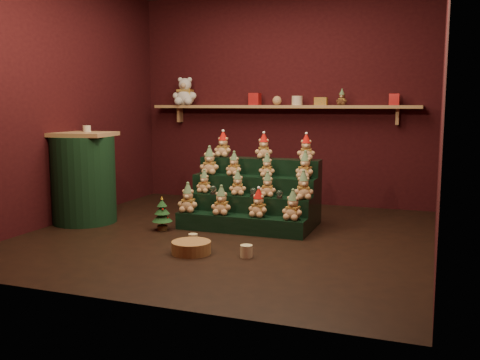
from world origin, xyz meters
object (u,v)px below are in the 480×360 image
at_px(mug_right, 246,251).
at_px(snow_globe_a, 213,190).
at_px(mini_christmas_tree, 162,214).
at_px(white_bear, 185,88).
at_px(snow_globe_b, 253,192).
at_px(brown_bear, 342,97).
at_px(snow_globe_c, 280,194).
at_px(side_table, 83,178).
at_px(riser_tier_front, 240,224).
at_px(wicker_basket, 191,247).
at_px(mug_left, 193,238).

bearing_deg(mug_right, snow_globe_a, 126.43).
xyz_separation_m(mini_christmas_tree, white_bear, (-0.63, 1.89, 1.38)).
bearing_deg(snow_globe_b, brown_bear, 67.06).
relative_size(snow_globe_c, side_table, 0.09).
distance_m(riser_tier_front, wicker_basket, 0.91).
bearing_deg(white_bear, snow_globe_c, -48.53).
bearing_deg(snow_globe_c, mug_left, -132.62).
xyz_separation_m(snow_globe_a, mug_left, (0.09, -0.72, -0.36)).
height_order(mug_left, white_bear, white_bear).
bearing_deg(mug_right, side_table, 162.39).
xyz_separation_m(snow_globe_b, wicker_basket, (-0.23, -1.06, -0.35)).
height_order(mug_right, white_bear, white_bear).
bearing_deg(snow_globe_a, riser_tier_front, -23.29).
bearing_deg(side_table, mini_christmas_tree, -10.86).
bearing_deg(mini_christmas_tree, mug_left, -34.49).
bearing_deg(brown_bear, riser_tier_front, -111.72).
relative_size(mini_christmas_tree, mug_left, 4.11).
xyz_separation_m(riser_tier_front, snow_globe_b, (0.09, 0.16, 0.32)).
distance_m(white_bear, brown_bear, 2.19).
bearing_deg(mug_left, snow_globe_c, 47.38).
xyz_separation_m(mug_left, mug_right, (0.65, -0.28, 0.01)).
bearing_deg(mug_left, mug_right, -23.46).
bearing_deg(snow_globe_b, mug_right, -74.56).
bearing_deg(side_table, mug_right, -25.52).
xyz_separation_m(snow_globe_b, mini_christmas_tree, (-0.90, -0.35, -0.23)).
xyz_separation_m(snow_globe_c, mug_left, (-0.66, -0.72, -0.36)).
xyz_separation_m(mini_christmas_tree, wicker_basket, (0.67, -0.71, -0.12)).
relative_size(mug_left, mug_right, 0.82).
bearing_deg(side_table, snow_globe_b, 0.98).
distance_m(mug_right, white_bear, 3.46).
bearing_deg(snow_globe_c, side_table, -172.25).
height_order(wicker_basket, white_bear, white_bear).
height_order(snow_globe_a, snow_globe_c, snow_globe_a).
xyz_separation_m(snow_globe_c, brown_bear, (0.36, 1.54, 1.01)).
bearing_deg(wicker_basket, snow_globe_b, 77.87).
height_order(riser_tier_front, side_table, side_table).
bearing_deg(brown_bear, side_table, -142.60).
distance_m(snow_globe_c, mug_right, 1.06).
relative_size(mug_right, brown_bear, 0.56).
relative_size(riser_tier_front, mug_right, 12.91).
bearing_deg(wicker_basket, mini_christmas_tree, 133.64).
height_order(side_table, mini_christmas_tree, side_table).
xyz_separation_m(snow_globe_b, brown_bear, (0.65, 1.54, 1.01)).
bearing_deg(mini_christmas_tree, side_table, 177.05).
bearing_deg(white_bear, snow_globe_a, -63.48).
height_order(snow_globe_a, mug_left, snow_globe_a).
relative_size(snow_globe_a, wicker_basket, 0.27).
distance_m(mini_christmas_tree, brown_bear, 2.75).
bearing_deg(wicker_basket, mug_left, 112.79).
bearing_deg(mug_right, white_bear, 125.49).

